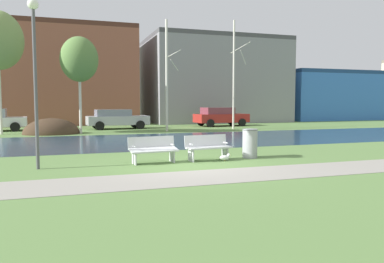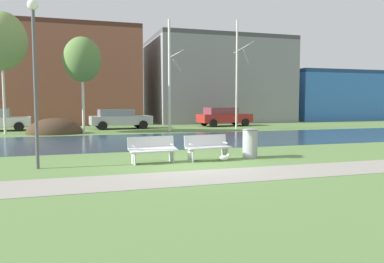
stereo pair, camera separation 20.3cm
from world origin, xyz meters
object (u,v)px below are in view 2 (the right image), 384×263
(bench_left, at_px, (153,149))
(bench_right, at_px, (208,147))
(trash_bin, at_px, (250,143))
(seagull, at_px, (224,157))
(parked_sedan_second_silver, at_px, (120,118))
(parked_hatch_third_red, at_px, (224,116))
(streetlamp, at_px, (34,56))

(bench_left, relative_size, bench_right, 1.00)
(trash_bin, distance_m, seagull, 1.32)
(bench_left, height_order, parked_sedan_second_silver, parked_sedan_second_silver)
(seagull, xyz_separation_m, parked_sedan_second_silver, (-1.65, 16.68, 0.64))
(trash_bin, bearing_deg, bench_right, -176.87)
(trash_bin, xyz_separation_m, parked_hatch_third_red, (5.78, 16.87, 0.27))
(streetlamp, bearing_deg, parked_sedan_second_silver, 75.26)
(bench_left, bearing_deg, bench_right, 0.00)
(bench_right, relative_size, trash_bin, 1.58)
(bench_left, xyz_separation_m, bench_right, (1.93, 0.00, 0.00))
(bench_right, bearing_deg, parked_hatch_third_red, 66.32)
(bench_left, distance_m, parked_hatch_third_red, 19.38)
(streetlamp, bearing_deg, seagull, -3.22)
(bench_left, height_order, parked_hatch_third_red, parked_hatch_third_red)
(seagull, bearing_deg, streetlamp, 176.78)
(streetlamp, height_order, parked_sedan_second_silver, streetlamp)
(parked_sedan_second_silver, distance_m, parked_hatch_third_red, 8.63)
(seagull, height_order, streetlamp, streetlamp)
(bench_right, relative_size, parked_hatch_third_red, 0.37)
(parked_hatch_third_red, bearing_deg, streetlamp, -127.23)
(bench_left, xyz_separation_m, parked_sedan_second_silver, (0.76, 16.31, 0.30))
(trash_bin, distance_m, streetlamp, 7.67)
(parked_sedan_second_silver, bearing_deg, trash_bin, -80.12)
(bench_left, height_order, streetlamp, streetlamp)
(bench_right, relative_size, parked_sedan_second_silver, 0.36)
(parked_hatch_third_red, bearing_deg, trash_bin, -108.93)
(bench_right, height_order, parked_hatch_third_red, parked_hatch_third_red)
(streetlamp, height_order, parked_hatch_third_red, streetlamp)
(bench_left, xyz_separation_m, streetlamp, (-3.54, -0.03, 2.91))
(seagull, distance_m, streetlamp, 6.79)
(bench_left, bearing_deg, parked_sedan_second_silver, 87.33)
(trash_bin, relative_size, seagull, 2.38)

